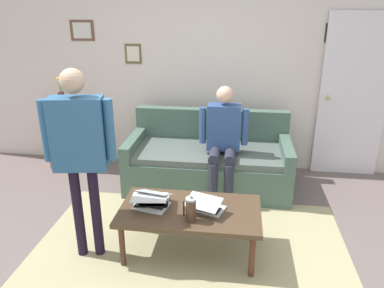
{
  "coord_description": "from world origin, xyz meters",
  "views": [
    {
      "loc": [
        -0.5,
        2.65,
        2.14
      ],
      "look_at": [
        -0.04,
        -0.82,
        0.8
      ],
      "focal_mm": 34.81,
      "sensor_mm": 36.0,
      "label": 1
    }
  ],
  "objects_px": {
    "laptop_left": "(206,206)",
    "person_standing": "(79,143)",
    "flower_vase": "(61,95)",
    "interior_door": "(353,97)",
    "laptop_right": "(153,201)",
    "person_seated": "(223,136)",
    "side_shelf": "(67,137)",
    "couch": "(209,162)",
    "french_press": "(191,209)",
    "coffee_table": "(190,213)",
    "laptop_center": "(151,200)"
  },
  "relations": [
    {
      "from": "couch",
      "to": "laptop_right",
      "type": "height_order",
      "value": "couch"
    },
    {
      "from": "couch",
      "to": "laptop_center",
      "type": "xyz_separation_m",
      "value": [
        0.4,
        1.33,
        0.18
      ]
    },
    {
      "from": "couch",
      "to": "laptop_center",
      "type": "distance_m",
      "value": 1.41
    },
    {
      "from": "laptop_right",
      "to": "laptop_center",
      "type": "bearing_deg",
      "value": 5.79
    },
    {
      "from": "laptop_center",
      "to": "laptop_right",
      "type": "xyz_separation_m",
      "value": [
        -0.02,
        -0.0,
        -0.0
      ]
    },
    {
      "from": "laptop_right",
      "to": "person_standing",
      "type": "bearing_deg",
      "value": 17.15
    },
    {
      "from": "interior_door",
      "to": "french_press",
      "type": "bearing_deg",
      "value": 50.44
    },
    {
      "from": "flower_vase",
      "to": "person_seated",
      "type": "xyz_separation_m",
      "value": [
        -2.16,
        0.57,
        -0.28
      ]
    },
    {
      "from": "side_shelf",
      "to": "person_standing",
      "type": "distance_m",
      "value": 2.22
    },
    {
      "from": "couch",
      "to": "coffee_table",
      "type": "height_order",
      "value": "couch"
    },
    {
      "from": "coffee_table",
      "to": "person_seated",
      "type": "height_order",
      "value": "person_seated"
    },
    {
      "from": "coffee_table",
      "to": "laptop_center",
      "type": "distance_m",
      "value": 0.37
    },
    {
      "from": "interior_door",
      "to": "person_standing",
      "type": "height_order",
      "value": "interior_door"
    },
    {
      "from": "interior_door",
      "to": "person_standing",
      "type": "distance_m",
      "value": 3.4
    },
    {
      "from": "side_shelf",
      "to": "flower_vase",
      "type": "xyz_separation_m",
      "value": [
        -0.0,
        0.0,
        0.59
      ]
    },
    {
      "from": "interior_door",
      "to": "laptop_center",
      "type": "xyz_separation_m",
      "value": [
        2.15,
        1.93,
        -0.54
      ]
    },
    {
      "from": "couch",
      "to": "side_shelf",
      "type": "xyz_separation_m",
      "value": [
        1.98,
        -0.35,
        0.11
      ]
    },
    {
      "from": "flower_vase",
      "to": "interior_door",
      "type": "bearing_deg",
      "value": -176.18
    },
    {
      "from": "side_shelf",
      "to": "couch",
      "type": "bearing_deg",
      "value": 170.09
    },
    {
      "from": "laptop_right",
      "to": "side_shelf",
      "type": "relative_size",
      "value": 0.41
    },
    {
      "from": "side_shelf",
      "to": "person_standing",
      "type": "relative_size",
      "value": 0.49
    },
    {
      "from": "laptop_left",
      "to": "person_seated",
      "type": "xyz_separation_m",
      "value": [
        -0.09,
        -1.13,
        0.24
      ]
    },
    {
      "from": "laptop_right",
      "to": "laptop_left",
      "type": "bearing_deg",
      "value": 176.71
    },
    {
      "from": "interior_door",
      "to": "flower_vase",
      "type": "xyz_separation_m",
      "value": [
        3.72,
        0.25,
        -0.02
      ]
    },
    {
      "from": "side_shelf",
      "to": "coffee_table",
      "type": "bearing_deg",
      "value": 138.62
    },
    {
      "from": "person_standing",
      "to": "laptop_left",
      "type": "bearing_deg",
      "value": -172.14
    },
    {
      "from": "side_shelf",
      "to": "person_seated",
      "type": "xyz_separation_m",
      "value": [
        -2.16,
        0.57,
        0.31
      ]
    },
    {
      "from": "couch",
      "to": "french_press",
      "type": "height_order",
      "value": "couch"
    },
    {
      "from": "laptop_center",
      "to": "person_standing",
      "type": "distance_m",
      "value": 0.81
    },
    {
      "from": "couch",
      "to": "side_shelf",
      "type": "bearing_deg",
      "value": -9.91
    },
    {
      "from": "coffee_table",
      "to": "laptop_right",
      "type": "distance_m",
      "value": 0.35
    },
    {
      "from": "laptop_right",
      "to": "french_press",
      "type": "bearing_deg",
      "value": 151.07
    },
    {
      "from": "laptop_center",
      "to": "couch",
      "type": "bearing_deg",
      "value": -106.75
    },
    {
      "from": "laptop_right",
      "to": "person_standing",
      "type": "relative_size",
      "value": 0.2
    },
    {
      "from": "laptop_left",
      "to": "person_standing",
      "type": "xyz_separation_m",
      "value": [
        1.02,
        0.14,
        0.59
      ]
    },
    {
      "from": "couch",
      "to": "person_seated",
      "type": "height_order",
      "value": "person_seated"
    },
    {
      "from": "laptop_right",
      "to": "interior_door",
      "type": "bearing_deg",
      "value": -137.88
    },
    {
      "from": "coffee_table",
      "to": "laptop_center",
      "type": "relative_size",
      "value": 3.31
    },
    {
      "from": "flower_vase",
      "to": "laptop_center",
      "type": "bearing_deg",
      "value": 133.19
    },
    {
      "from": "couch",
      "to": "person_standing",
      "type": "bearing_deg",
      "value": 58.21
    },
    {
      "from": "laptop_left",
      "to": "person_standing",
      "type": "bearing_deg",
      "value": 7.86
    },
    {
      "from": "laptop_right",
      "to": "person_seated",
      "type": "xyz_separation_m",
      "value": [
        -0.56,
        -1.11,
        0.24
      ]
    },
    {
      "from": "laptop_left",
      "to": "laptop_right",
      "type": "height_order",
      "value": "laptop_right"
    },
    {
      "from": "french_press",
      "to": "person_seated",
      "type": "bearing_deg",
      "value": -98.4
    },
    {
      "from": "interior_door",
      "to": "person_seated",
      "type": "relative_size",
      "value": 1.6
    },
    {
      "from": "interior_door",
      "to": "flower_vase",
      "type": "distance_m",
      "value": 3.73
    },
    {
      "from": "french_press",
      "to": "person_seated",
      "type": "xyz_separation_m",
      "value": [
        -0.19,
        -1.31,
        0.18
      ]
    },
    {
      "from": "couch",
      "to": "person_standing",
      "type": "xyz_separation_m",
      "value": [
        0.93,
        1.5,
        0.77
      ]
    },
    {
      "from": "flower_vase",
      "to": "person_standing",
      "type": "height_order",
      "value": "person_standing"
    },
    {
      "from": "laptop_left",
      "to": "person_standing",
      "type": "distance_m",
      "value": 1.19
    }
  ]
}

